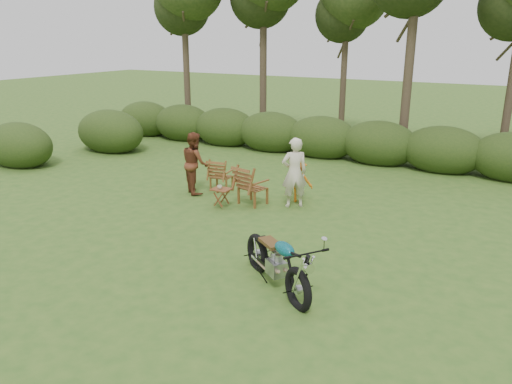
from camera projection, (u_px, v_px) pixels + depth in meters
The scene contains 10 objects.
ground at pixel (233, 268), 9.01m from camera, with size 80.00×80.00×0.00m, color #2E521B.
tree_line at pixel (409, 42), 15.70m from camera, with size 22.52×11.62×8.14m.
motorcycle at pixel (276, 286), 8.38m from camera, with size 2.06×0.78×1.18m, color #0B8591, non-canonical shape.
lawn_chair_right at pixel (253, 204), 12.45m from camera, with size 0.69×0.69×1.00m, color brown, non-canonical shape.
lawn_chair_left at pixel (222, 190), 13.59m from camera, with size 0.59×0.59×0.86m, color brown, non-canonical shape.
side_table at pixel (221, 198), 12.12m from camera, with size 0.46×0.39×0.48m, color brown, non-canonical shape.
cup at pixel (220, 187), 12.03m from camera, with size 0.12×0.12×0.09m, color beige.
adult_a at pixel (294, 206), 12.25m from camera, with size 0.63×0.41×1.72m, color beige.
adult_b at pixel (196, 192), 13.37m from camera, with size 0.79×0.62×1.63m, color brown.
child at pixel (298, 201), 12.63m from camera, with size 0.71×0.41×1.10m, color orange.
Camera 1 is at (4.40, -6.91, 4.02)m, focal length 35.00 mm.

